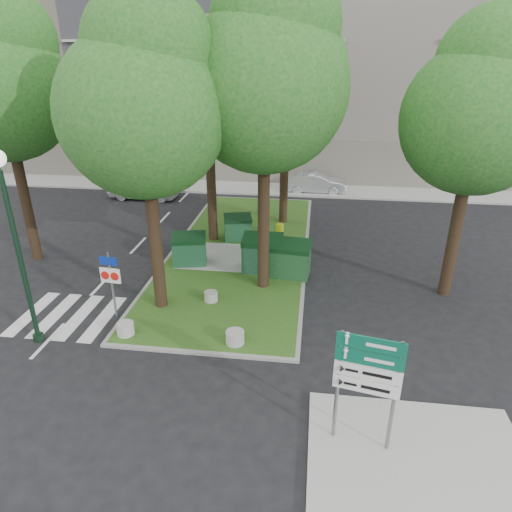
% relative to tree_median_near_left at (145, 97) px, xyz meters
% --- Properties ---
extents(ground, '(120.00, 120.00, 0.00)m').
position_rel_tree_median_near_left_xyz_m(ground, '(1.41, -2.56, -7.32)').
color(ground, black).
rests_on(ground, ground).
extents(median_island, '(6.00, 16.00, 0.12)m').
position_rel_tree_median_near_left_xyz_m(median_island, '(1.91, 5.44, -7.26)').
color(median_island, '#274714').
rests_on(median_island, ground).
extents(median_kerb, '(6.30, 16.30, 0.10)m').
position_rel_tree_median_near_left_xyz_m(median_kerb, '(1.91, 5.44, -7.27)').
color(median_kerb, gray).
rests_on(median_kerb, ground).
extents(sidewalk_corner, '(5.00, 4.00, 0.12)m').
position_rel_tree_median_near_left_xyz_m(sidewalk_corner, '(7.91, -6.06, -7.26)').
color(sidewalk_corner, '#999993').
rests_on(sidewalk_corner, ground).
extents(building_sidewalk, '(42.00, 3.00, 0.12)m').
position_rel_tree_median_near_left_xyz_m(building_sidewalk, '(1.41, 15.94, -7.26)').
color(building_sidewalk, '#999993').
rests_on(building_sidewalk, ground).
extents(zebra_crossing, '(5.00, 3.00, 0.01)m').
position_rel_tree_median_near_left_xyz_m(zebra_crossing, '(-2.34, -1.06, -7.31)').
color(zebra_crossing, silver).
rests_on(zebra_crossing, ground).
extents(apartment_building, '(41.00, 12.00, 16.00)m').
position_rel_tree_median_near_left_xyz_m(apartment_building, '(1.41, 23.44, 0.68)').
color(apartment_building, '#BDA68E').
rests_on(apartment_building, ground).
extents(tree_median_near_left, '(5.20, 5.20, 10.53)m').
position_rel_tree_median_near_left_xyz_m(tree_median_near_left, '(0.00, 0.00, 0.00)').
color(tree_median_near_left, black).
rests_on(tree_median_near_left, ground).
extents(tree_median_near_right, '(5.60, 5.60, 11.46)m').
position_rel_tree_median_near_left_xyz_m(tree_median_near_right, '(3.50, 2.00, 0.67)').
color(tree_median_near_right, black).
rests_on(tree_median_near_right, ground).
extents(tree_median_mid, '(4.80, 4.80, 9.99)m').
position_rel_tree_median_near_left_xyz_m(tree_median_mid, '(0.50, 6.50, -0.34)').
color(tree_median_mid, black).
rests_on(tree_median_mid, ground).
extents(tree_median_far, '(5.80, 5.80, 11.93)m').
position_rel_tree_median_near_left_xyz_m(tree_median_far, '(3.70, 9.50, 1.00)').
color(tree_median_far, black).
rests_on(tree_median_far, ground).
extents(tree_street_left, '(5.40, 5.40, 11.00)m').
position_rel_tree_median_near_left_xyz_m(tree_street_left, '(-7.00, 3.50, 0.33)').
color(tree_street_left, black).
rests_on(tree_street_left, ground).
extents(tree_street_right, '(5.00, 5.00, 10.06)m').
position_rel_tree_median_near_left_xyz_m(tree_street_right, '(10.50, 2.50, -0.33)').
color(tree_street_right, black).
rests_on(tree_street_right, ground).
extents(dumpster_a, '(1.63, 1.30, 1.35)m').
position_rel_tree_median_near_left_xyz_m(dumpster_a, '(0.01, 3.56, -6.55)').
color(dumpster_a, '#103D23').
rests_on(dumpster_a, median_island).
extents(dumpster_b, '(1.52, 1.23, 1.24)m').
position_rel_tree_median_near_left_xyz_m(dumpster_b, '(1.61, 6.62, -6.60)').
color(dumpster_b, '#124022').
rests_on(dumpster_b, median_island).
extents(dumpster_c, '(1.66, 1.17, 1.54)m').
position_rel_tree_median_near_left_xyz_m(dumpster_c, '(3.21, 3.33, -6.46)').
color(dumpster_c, '#0F341F').
rests_on(dumpster_c, median_island).
extents(dumpster_d, '(1.71, 1.28, 1.49)m').
position_rel_tree_median_near_left_xyz_m(dumpster_d, '(4.41, 2.99, -6.48)').
color(dumpster_d, '#123B19').
rests_on(dumpster_d, median_island).
extents(bollard_left, '(0.56, 0.56, 0.40)m').
position_rel_tree_median_near_left_xyz_m(bollard_left, '(-0.65, -2.04, -7.00)').
color(bollard_left, '#ACACA7').
rests_on(bollard_left, median_island).
extents(bollard_right, '(0.59, 0.59, 0.42)m').
position_rel_tree_median_near_left_xyz_m(bollard_right, '(2.99, -2.06, -6.99)').
color(bollard_right, '#9C9B97').
rests_on(bollard_right, median_island).
extents(bollard_mid, '(0.50, 0.50, 0.36)m').
position_rel_tree_median_near_left_xyz_m(bollard_mid, '(1.64, 0.47, -7.02)').
color(bollard_mid, gray).
rests_on(bollard_mid, median_island).
extents(litter_bin, '(0.37, 0.37, 0.65)m').
position_rel_tree_median_near_left_xyz_m(litter_bin, '(3.61, 7.23, -6.87)').
color(litter_bin, '#C3D318').
rests_on(litter_bin, median_island).
extents(street_lamp, '(0.49, 0.49, 6.16)m').
position_rel_tree_median_near_left_xyz_m(street_lamp, '(-3.40, -2.58, -3.44)').
color(street_lamp, black).
rests_on(street_lamp, ground).
extents(traffic_sign_pole, '(0.74, 0.12, 2.48)m').
position_rel_tree_median_near_left_xyz_m(traffic_sign_pole, '(-1.49, -0.86, -5.73)').
color(traffic_sign_pole, slate).
rests_on(traffic_sign_pole, ground).
extents(directional_sign, '(1.46, 0.35, 2.96)m').
position_rel_tree_median_near_left_xyz_m(directional_sign, '(6.61, -5.61, -5.23)').
color(directional_sign, slate).
rests_on(directional_sign, sidewalk_corner).
extents(car_white, '(4.43, 1.87, 1.49)m').
position_rel_tree_median_near_left_xyz_m(car_white, '(-5.53, 12.94, -6.57)').
color(car_white, silver).
rests_on(car_white, ground).
extents(car_silver, '(3.96, 1.39, 1.30)m').
position_rel_tree_median_near_left_xyz_m(car_silver, '(5.30, 15.64, -6.66)').
color(car_silver, '#A7AAAF').
rests_on(car_silver, ground).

